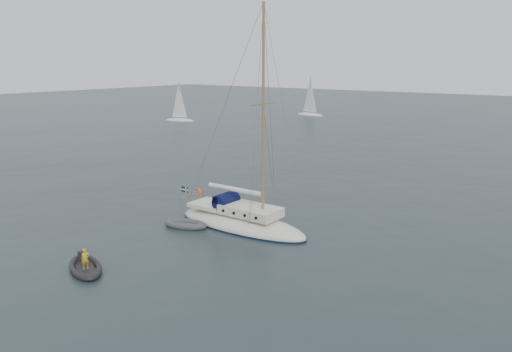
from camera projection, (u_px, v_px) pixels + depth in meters
The scene contains 6 objects.
ground at pixel (273, 248), 28.66m from camera, with size 300.00×300.00×0.00m, color black.
sailboat at pixel (241, 211), 32.05m from camera, with size 10.15×3.04×14.46m.
dinghy at pixel (185, 224), 32.31m from camera, with size 2.97×1.34×0.43m.
rib at pixel (85, 267), 25.60m from camera, with size 3.36×1.53×1.26m.
distant_yacht_a at pixel (179, 103), 89.08m from camera, with size 5.59×2.98×7.40m.
distant_yacht_c at pixel (310, 98), 98.16m from camera, with size 6.16×3.28×8.16m.
Camera 1 is at (15.21, -22.32, 10.50)m, focal length 35.00 mm.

